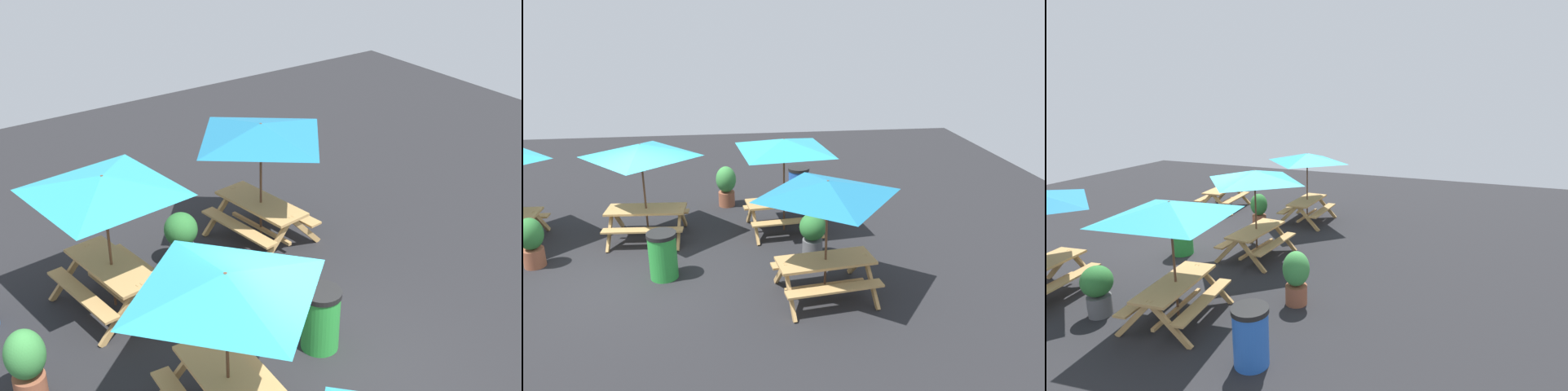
# 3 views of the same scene
# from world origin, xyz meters

# --- Properties ---
(ground_plane) EXTENTS (24.00, 24.00, 0.00)m
(ground_plane) POSITION_xyz_m (0.00, 0.00, 0.00)
(ground_plane) COLOR #232326
(ground_plane) RESTS_ON ground
(picnic_table_1) EXTENTS (2.24, 2.24, 2.34)m
(picnic_table_1) POSITION_xyz_m (3.69, -1.56, 1.99)
(picnic_table_1) COLOR tan
(picnic_table_1) RESTS_ON ground
(picnic_table_2) EXTENTS (2.81, 2.81, 2.34)m
(picnic_table_2) POSITION_xyz_m (3.30, 1.56, 1.99)
(picnic_table_2) COLOR tan
(picnic_table_2) RESTS_ON ground
(picnic_table_3) EXTENTS (2.13, 2.13, 2.34)m
(picnic_table_3) POSITION_xyz_m (0.06, 1.47, 1.99)
(picnic_table_3) COLOR tan
(picnic_table_3) RESTS_ON ground
(trash_bin_green) EXTENTS (0.59, 0.59, 0.98)m
(trash_bin_green) POSITION_xyz_m (0.61, -0.47, 0.49)
(trash_bin_green) COLOR green
(trash_bin_green) RESTS_ON ground
(potted_plant_0) EXTENTS (0.54, 0.54, 1.12)m
(potted_plant_0) POSITION_xyz_m (1.94, 3.40, 0.61)
(potted_plant_0) COLOR #935138
(potted_plant_0) RESTS_ON ground
(potted_plant_1) EXTENTS (0.58, 0.58, 1.00)m
(potted_plant_1) POSITION_xyz_m (3.75, 0.08, 0.56)
(potted_plant_1) COLOR #59595B
(potted_plant_1) RESTS_ON ground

